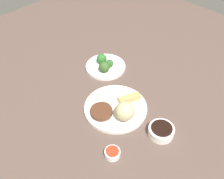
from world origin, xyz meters
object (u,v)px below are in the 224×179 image
at_px(main_plate, 116,108).
at_px(broccoli_plate, 106,67).
at_px(soy_sauce_bowl, 161,131).
at_px(sauce_ramekin_sweet_and_sour, 112,153).

relative_size(main_plate, broccoli_plate, 1.35).
xyz_separation_m(broccoli_plate, soy_sauce_bowl, (0.44, -0.13, 0.01)).
relative_size(broccoli_plate, sauce_ramekin_sweet_and_sour, 3.40).
distance_m(soy_sauce_bowl, sauce_ramekin_sweet_and_sour, 0.21).
height_order(broccoli_plate, sauce_ramekin_sweet_and_sour, sauce_ramekin_sweet_and_sour).
xyz_separation_m(broccoli_plate, sauce_ramekin_sweet_and_sour, (0.38, -0.33, 0.01)).
distance_m(main_plate, soy_sauce_bowl, 0.22).
bearing_deg(broccoli_plate, sauce_ramekin_sweet_and_sour, -41.41).
height_order(soy_sauce_bowl, sauce_ramekin_sweet_and_sour, soy_sauce_bowl).
bearing_deg(sauce_ramekin_sweet_and_sour, soy_sauce_bowl, 71.34).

